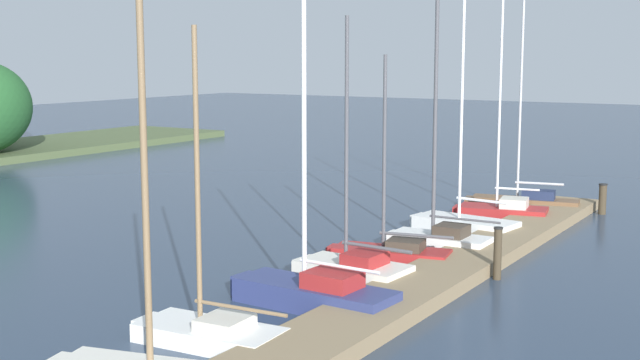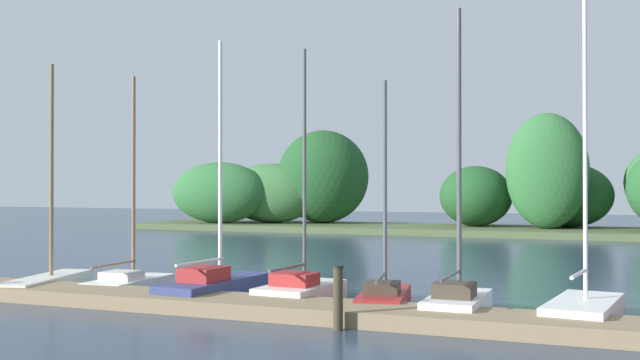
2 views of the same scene
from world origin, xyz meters
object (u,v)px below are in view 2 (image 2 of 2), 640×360
Objects in this scene: sailboat_0 at (49,278)px; sailboat_6 at (585,305)px; sailboat_1 at (131,279)px; sailboat_3 at (302,289)px; sailboat_2 at (216,284)px; sailboat_4 at (384,295)px; mooring_piling_1 at (338,298)px; sailboat_5 at (458,298)px.

sailboat_6 reaches higher than sailboat_0.
sailboat_0 is 2.38m from sailboat_1.
sailboat_0 is at bearing 97.55° from sailboat_3.
sailboat_2 is 9.14m from sailboat_6.
sailboat_4 is (7.59, -0.13, 0.00)m from sailboat_1.
sailboat_3 is at bearing -79.23° from sailboat_2.
sailboat_0 reaches higher than mooring_piling_1.
sailboat_4 is 2.01m from sailboat_5.
sailboat_4 is 4.19× the size of mooring_piling_1.
sailboat_2 is 1.05× the size of sailboat_3.
sailboat_0 is 9.87m from sailboat_4.
sailboat_2 is at bearing 87.23° from sailboat_5.
sailboat_1 is 12.22m from sailboat_6.
sailboat_3 is 0.92× the size of sailboat_5.
sailboat_6 is (9.14, 0.13, -0.02)m from sailboat_2.
sailboat_4 is at bearing -94.27° from sailboat_1.
sailboat_5 is 2.73m from sailboat_6.
sailboat_1 is 0.90× the size of sailboat_2.
sailboat_0 is 11.77m from sailboat_5.
sailboat_1 is at bearing 78.00° from sailboat_4.
sailboat_1 is (2.26, 0.75, -0.03)m from sailboat_0.
sailboat_0 is 10.11m from mooring_piling_1.
sailboat_3 is at bearing -95.16° from sailboat_1.
sailboat_1 is 8.20m from mooring_piling_1.
sailboat_1 is 1.10× the size of sailboat_4.
mooring_piling_1 is (4.46, -2.71, 0.27)m from sailboat_2.
mooring_piling_1 is at bearing -117.93° from sailboat_2.
sailboat_2 reaches higher than mooring_piling_1.
sailboat_0 is 5.35m from sailboat_2.
sailboat_2 is at bearing -100.73° from sailboat_0.
mooring_piling_1 is at bearing 168.20° from sailboat_4.
sailboat_0 is 7.69m from sailboat_3.
sailboat_0 is 0.78× the size of sailboat_6.
sailboat_1 is at bearing 91.41° from sailboat_3.
sailboat_0 is at bearing 98.52° from sailboat_6.
sailboat_5 is (9.52, -0.71, 0.11)m from sailboat_1.
sailboat_2 is 6.44m from sailboat_5.
sailboat_5 is at bearing -117.50° from sailboat_4.
sailboat_5 is (11.77, 0.04, 0.08)m from sailboat_0.
sailboat_0 reaches higher than sailboat_4.
sailboat_0 reaches higher than sailboat_1.
sailboat_6 is (2.70, 0.36, -0.05)m from sailboat_5.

